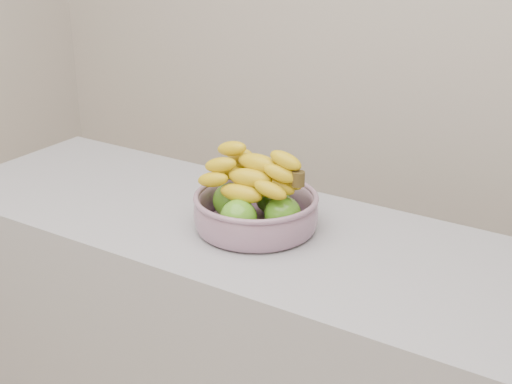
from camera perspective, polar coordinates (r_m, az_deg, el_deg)
counter at (r=2.03m, az=1.50°, el=-14.83°), size 2.00×0.60×0.90m
fruit_bowl at (r=1.80m, az=-0.01°, el=-1.09°), size 0.32×0.32×0.20m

